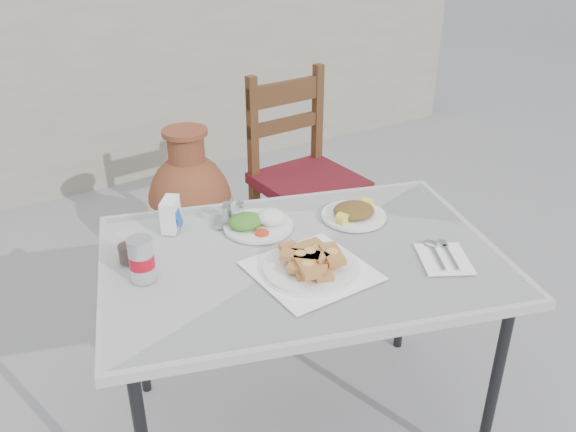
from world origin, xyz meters
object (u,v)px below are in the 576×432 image
pide_plate (311,262)px  cola_glass (128,250)px  condiment_caddy (231,216)px  napkin_holder (171,214)px  cafe_table (302,267)px  chair (303,176)px  salad_chopped_plate (354,212)px  salad_rice_plate (257,222)px  terracotta_urn (191,204)px  soda_can (142,259)px

pide_plate → cola_glass: 0.54m
condiment_caddy → napkin_holder: bearing=160.2°
cafe_table → napkin_holder: size_ratio=12.92×
cola_glass → chair: chair is taller
cafe_table → chair: (0.57, 0.89, -0.17)m
salad_chopped_plate → cola_glass: 0.75m
salad_rice_plate → terracotta_urn: size_ratio=0.31×
pide_plate → chair: chair is taller
pide_plate → napkin_holder: napkin_holder is taller
salad_rice_plate → condiment_caddy: 0.09m
cola_glass → napkin_holder: 0.22m
napkin_holder → cola_glass: bearing=-110.0°
chair → soda_can: bearing=-146.5°
salad_rice_plate → soda_can: (-0.42, -0.10, 0.04)m
cola_glass → condiment_caddy: 0.37m
terracotta_urn → salad_chopped_plate: bearing=-82.4°
cafe_table → soda_can: (-0.46, 0.11, 0.12)m
salad_rice_plate → terracotta_urn: 1.10m
cola_glass → napkin_holder: bearing=33.3°
salad_chopped_plate → chair: bearing=69.0°
salad_rice_plate → cola_glass: 0.42m
condiment_caddy → salad_rice_plate: bearing=-49.6°
soda_can → terracotta_urn: bearing=62.3°
cafe_table → condiment_caddy: bearing=109.6°
cafe_table → condiment_caddy: condiment_caddy is taller
chair → condiment_caddy: bearing=-141.3°
condiment_caddy → chair: bearing=42.3°
cafe_table → salad_chopped_plate: 0.30m
pide_plate → salad_chopped_plate: (0.30, 0.20, -0.01)m
cafe_table → cola_glass: (-0.46, 0.23, 0.09)m
salad_rice_plate → salad_chopped_plate: salad_rice_plate is taller
soda_can → condiment_caddy: size_ratio=0.97×
terracotta_urn → chair: bearing=-35.9°
terracotta_urn → napkin_holder: bearing=-114.9°
cafe_table → soda_can: bearing=166.3°
pide_plate → napkin_holder: 0.51m
salad_chopped_plate → napkin_holder: bearing=156.6°
pide_plate → soda_can: 0.48m
cafe_table → salad_rice_plate: size_ratio=6.04×
salad_rice_plate → cola_glass: (-0.42, 0.02, 0.02)m
terracotta_urn → cola_glass: bearing=-120.6°
cola_glass → soda_can: bearing=-87.0°
cafe_table → terracotta_urn: 1.27m
salad_rice_plate → pide_plate: bearing=-88.5°
soda_can → cafe_table: bearing=-13.7°
soda_can → cola_glass: (-0.01, 0.11, -0.03)m
salad_rice_plate → salad_chopped_plate: size_ratio=1.05×
condiment_caddy → chair: 0.94m
cafe_table → cola_glass: cola_glass is taller
soda_can → terracotta_urn: soda_can is taller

